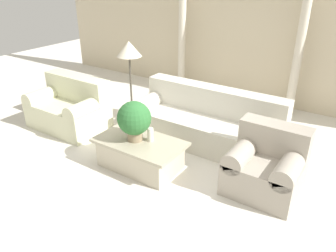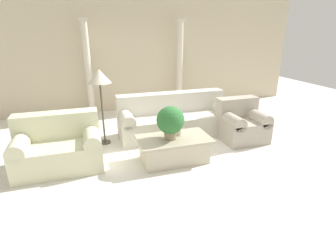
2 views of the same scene
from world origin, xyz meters
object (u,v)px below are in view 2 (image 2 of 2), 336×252
Objects in this scene: loveseat at (59,146)px; sofa_long at (174,118)px; potted_plant at (170,121)px; floor_lamp at (100,79)px; armchair at (241,123)px; coffee_table at (174,149)px.

sofa_long is at bearing 19.56° from loveseat.
floor_lamp reaches higher than potted_plant.
loveseat is 3.58m from armchair.
potted_plant is 1.66m from floor_lamp.
floor_lamp reaches higher than armchair.
potted_plant is 1.85m from armchair.
potted_plant is at bearing -163.71° from armchair.
armchair is at bearing -30.45° from sofa_long.
floor_lamp is at bearing 166.53° from armchair.
coffee_table is 1.43× the size of armchair.
floor_lamp is (-1.04, 1.17, 0.56)m from potted_plant.
armchair reaches higher than coffee_table.
sofa_long is 2.74× the size of armchair.
floor_lamp is at bearing 43.72° from loveseat.
floor_lamp is at bearing 133.59° from coffee_table.
potted_plant is 0.65× the size of armchair.
loveseat reaches higher than armchair.
potted_plant is at bearing -12.33° from loveseat.
loveseat is 1.08× the size of coffee_table.
loveseat is at bearing 167.67° from potted_plant.
sofa_long and loveseat have the same top height.
potted_plant reaches higher than loveseat.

